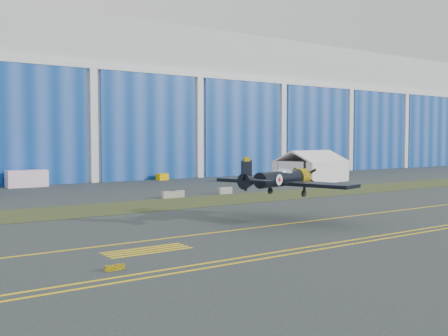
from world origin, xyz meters
TOP-DOWN VIEW (x-y plane):
  - ground at (0.00, 0.00)m, footprint 260.00×260.00m
  - grass_median at (0.00, 14.00)m, footprint 260.00×10.00m
  - hangar at (0.00, 71.79)m, footprint 220.00×45.70m
  - taxiway_centreline at (0.00, -5.00)m, footprint 200.00×0.20m
  - edge_line_near at (0.00, -14.50)m, footprint 80.00×0.20m
  - edge_line_far at (0.00, -13.50)m, footprint 80.00×0.20m
  - hold_short_ladder at (-18.00, -8.10)m, footprint 6.00×2.40m
  - guard_board_left at (-22.00, -12.00)m, footprint 1.20×0.15m
  - warbird at (-2.10, -3.23)m, footprint 15.06×16.76m
  - tent at (33.18, 29.04)m, footprint 13.83×11.34m
  - shipping_container at (-12.18, 46.59)m, footprint 6.23×2.51m
  - tug at (12.46, 47.20)m, footprint 2.28×1.61m
  - barrier_a at (-1.26, 19.44)m, footprint 2.01×0.63m
  - barrier_b at (-0.08, 19.52)m, footprint 2.02×0.66m
  - barrier_c at (7.84, 19.85)m, footprint 2.02×0.66m

SIDE VIEW (x-z plane):
  - ground at x=0.00m, z-range 0.00..0.00m
  - taxiway_centreline at x=0.00m, z-range 0.00..0.02m
  - edge_line_near at x=0.00m, z-range 0.00..0.02m
  - edge_line_far at x=0.00m, z-range 0.00..0.02m
  - hold_short_ladder at x=-18.00m, z-range 0.00..0.02m
  - grass_median at x=0.00m, z-range 0.01..0.03m
  - guard_board_left at x=-22.00m, z-range 0.00..0.35m
  - barrier_a at x=-1.26m, z-range 0.00..0.90m
  - barrier_b at x=-0.08m, z-range 0.00..0.90m
  - barrier_c at x=7.84m, z-range 0.00..0.90m
  - tug at x=12.46m, z-range 0.00..1.23m
  - shipping_container at x=-12.18m, z-range 0.00..2.69m
  - tent at x=33.18m, z-range 0.00..5.67m
  - warbird at x=-2.10m, z-range 1.81..6.01m
  - hangar at x=0.00m, z-range -0.04..29.96m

